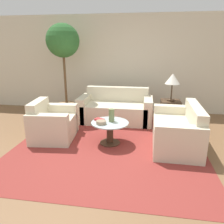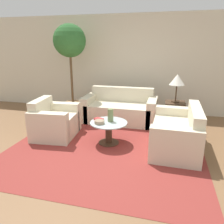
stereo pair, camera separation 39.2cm
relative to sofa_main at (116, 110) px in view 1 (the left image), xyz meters
name	(u,v)px [view 1 (the left image)]	position (x,y,z in m)	size (l,w,h in m)	color
ground_plane	(105,162)	(0.11, -2.05, -0.28)	(14.00, 14.00, 0.00)	brown
wall_back	(125,64)	(0.11, 0.97, 1.02)	(10.00, 0.06, 2.60)	beige
rug	(110,143)	(0.07, -1.34, -0.28)	(3.43, 3.53, 0.01)	maroon
sofa_main	(116,110)	(0.00, 0.00, 0.00)	(1.76, 0.84, 0.80)	beige
armchair	(52,125)	(-1.13, -1.26, 0.00)	(0.86, 1.01, 0.77)	beige
loveseat	(179,132)	(1.35, -1.24, 0.00)	(0.83, 1.43, 0.78)	beige
coffee_table	(110,130)	(0.07, -1.34, 0.00)	(0.70, 0.70, 0.43)	#422D1E
side_table	(170,113)	(1.28, -0.16, 0.02)	(0.43, 0.43, 0.60)	#422D1E
table_lamp	(173,80)	(1.28, -0.16, 0.80)	(0.33, 0.33, 0.61)	#422D1E
potted_plant	(63,48)	(-1.34, 0.19, 1.47)	(0.81, 0.81, 2.32)	#93704C
vase	(112,115)	(0.09, -1.29, 0.27)	(0.11, 0.11, 0.24)	#6B7A4C
bowl	(101,122)	(-0.07, -1.46, 0.18)	(0.18, 0.18, 0.06)	gray
book_stack	(99,120)	(-0.14, -1.27, 0.16)	(0.20, 0.17, 0.04)	#BC3333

